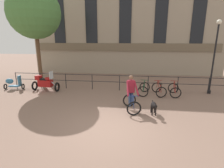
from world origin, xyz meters
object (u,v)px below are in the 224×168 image
parked_bicycle_mid_right (174,90)px  parked_scooter (13,83)px  dog (154,106)px  parked_motorcycle (45,83)px  cyclist_with_bike (131,95)px  parked_bicycle_mid_left (159,89)px  street_lamp (214,54)px  parked_bicycle_near_lamp (144,89)px

parked_bicycle_mid_right → parked_scooter: bearing=4.8°
dog → parked_motorcycle: bearing=153.3°
cyclist_with_bike → parked_bicycle_mid_right: size_ratio=1.47×
parked_bicycle_mid_left → parked_motorcycle: bearing=-7.5°
cyclist_with_bike → dog: cyclist_with_bike is taller
parked_scooter → parked_motorcycle: bearing=-99.7°
cyclist_with_bike → street_lamp: 6.15m
parked_motorcycle → street_lamp: bearing=-81.8°
parked_bicycle_mid_left → parked_scooter: bearing=-8.0°
dog → parked_bicycle_mid_left: parked_bicycle_mid_left is taller
cyclist_with_bike → parked_bicycle_near_lamp: cyclist_with_bike is taller
cyclist_with_bike → street_lamp: size_ratio=0.38×
parked_bicycle_mid_right → street_lamp: bearing=-157.4°
dog → parked_bicycle_mid_right: size_ratio=0.77×
parked_motorcycle → parked_bicycle_near_lamp: parked_motorcycle is taller
parked_motorcycle → cyclist_with_bike: bearing=-109.5°
parked_bicycle_mid_left → parked_bicycle_mid_right: size_ratio=1.03×
street_lamp → parked_bicycle_near_lamp: bearing=-169.7°
parked_motorcycle → parked_scooter: size_ratio=1.36×
cyclist_with_bike → street_lamp: bearing=21.4°
parked_bicycle_mid_left → parked_bicycle_mid_right: (0.92, -0.00, 0.00)m
dog → street_lamp: 5.74m
cyclist_with_bike → parked_scooter: 8.47m
cyclist_with_bike → parked_bicycle_mid_left: size_ratio=1.42×
cyclist_with_bike → parked_bicycle_near_lamp: 2.67m
dog → parked_scooter: size_ratio=0.67×
cyclist_with_bike → parked_motorcycle: (-5.72, 2.44, -0.20)m
parked_motorcycle → street_lamp: size_ratio=0.40×
dog → street_lamp: bearing=40.5°
dog → parked_bicycle_mid_right: 3.35m
parked_bicycle_mid_right → parked_bicycle_near_lamp: bearing=4.6°
dog → street_lamp: (3.84, 3.73, 2.08)m
parked_bicycle_mid_left → street_lamp: bearing=-175.1°
dog → parked_scooter: bearing=158.5°
parked_bicycle_near_lamp → parked_scooter: bearing=9.0°
parked_bicycle_mid_left → parked_scooter: (-9.75, -0.04, 0.10)m
street_lamp → parked_motorcycle: bearing=-175.5°
parked_bicycle_mid_left → street_lamp: (3.23, 0.75, 2.15)m
cyclist_with_bike → parked_bicycle_near_lamp: bearing=61.3°
dog → parked_bicycle_mid_left: size_ratio=0.74×
parked_bicycle_mid_right → parked_bicycle_mid_left: bearing=4.6°
parked_bicycle_near_lamp → dog: bearing=104.8°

